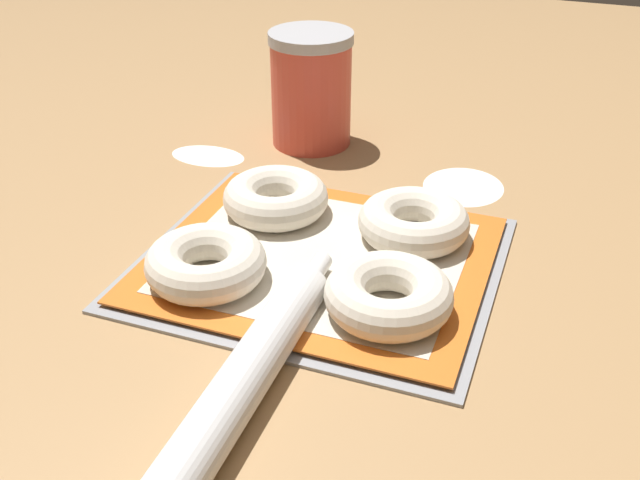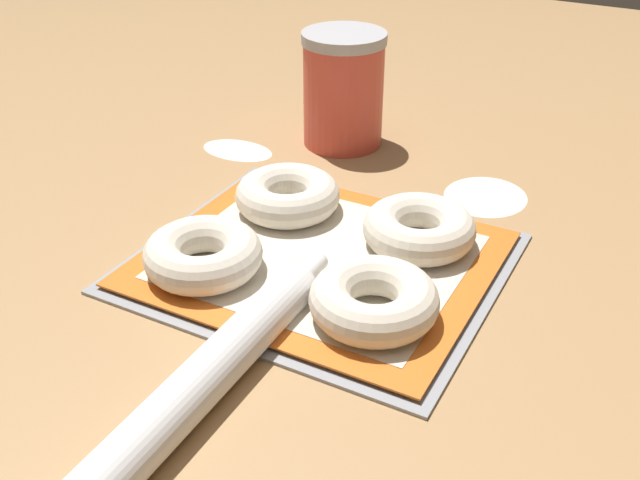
{
  "view_description": "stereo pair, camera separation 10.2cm",
  "coord_description": "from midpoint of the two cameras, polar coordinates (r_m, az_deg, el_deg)",
  "views": [
    {
      "loc": [
        0.27,
        -0.7,
        0.48
      ],
      "look_at": [
        0.01,
        -0.01,
        0.03
      ],
      "focal_mm": 42.0,
      "sensor_mm": 36.0,
      "label": 1
    },
    {
      "loc": [
        0.36,
        -0.66,
        0.48
      ],
      "look_at": [
        0.01,
        -0.01,
        0.03
      ],
      "focal_mm": 42.0,
      "sensor_mm": 36.0,
      "label": 2
    }
  ],
  "objects": [
    {
      "name": "ground_plane",
      "position": [
        0.89,
        2.83,
        -1.44
      ],
      "size": [
        2.8,
        2.8,
        0.0
      ],
      "primitive_type": "plane",
      "color": "#A87F51"
    },
    {
      "name": "baking_tray",
      "position": [
        0.88,
        3.32,
        -1.76
      ],
      "size": [
        0.41,
        0.36,
        0.01
      ],
      "color": "#93969B",
      "rests_on": "ground_plane"
    },
    {
      "name": "baking_mat",
      "position": [
        0.88,
        3.33,
        -1.46
      ],
      "size": [
        0.38,
        0.33,
        0.0
      ],
      "color": "orange",
      "rests_on": "baking_tray"
    },
    {
      "name": "bagel_front_left",
      "position": [
        0.84,
        -5.51,
        -1.2
      ],
      "size": [
        0.13,
        0.13,
        0.04
      ],
      "color": "silver",
      "rests_on": "baking_mat"
    },
    {
      "name": "bagel_front_right",
      "position": [
        0.77,
        7.93,
        -4.67
      ],
      "size": [
        0.13,
        0.13,
        0.04
      ],
      "color": "silver",
      "rests_on": "baking_mat"
    },
    {
      "name": "bagel_back_left",
      "position": [
        0.96,
        0.55,
        3.35
      ],
      "size": [
        0.13,
        0.13,
        0.04
      ],
      "color": "silver",
      "rests_on": "baking_mat"
    },
    {
      "name": "bagel_back_right",
      "position": [
        0.9,
        10.8,
        0.76
      ],
      "size": [
        0.13,
        0.13,
        0.04
      ],
      "color": "silver",
      "rests_on": "baking_mat"
    },
    {
      "name": "flour_canister",
      "position": [
        1.16,
        4.35,
        11.33
      ],
      "size": [
        0.13,
        0.13,
        0.17
      ],
      "color": "#DB4C3D",
      "rests_on": "ground_plane"
    },
    {
      "name": "rolling_pin",
      "position": [
        0.69,
        -4.44,
        -10.52
      ],
      "size": [
        0.05,
        0.44,
        0.05
      ],
      "color": "silver",
      "rests_on": "ground_plane"
    },
    {
      "name": "flour_patch_near",
      "position": [
        1.06,
        15.22,
        3.2
      ],
      "size": [
        0.11,
        0.12,
        0.0
      ],
      "color": "white",
      "rests_on": "ground_plane"
    },
    {
      "name": "flour_patch_far",
      "position": [
        1.16,
        -3.82,
        6.83
      ],
      "size": [
        0.12,
        0.07,
        0.0
      ],
      "color": "white",
      "rests_on": "ground_plane"
    }
  ]
}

